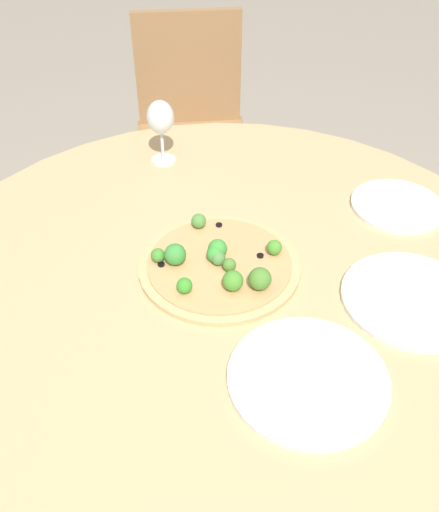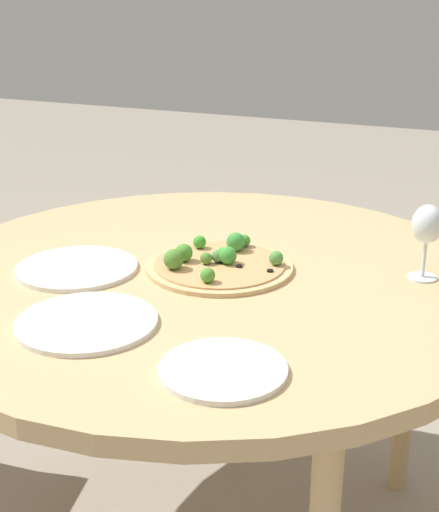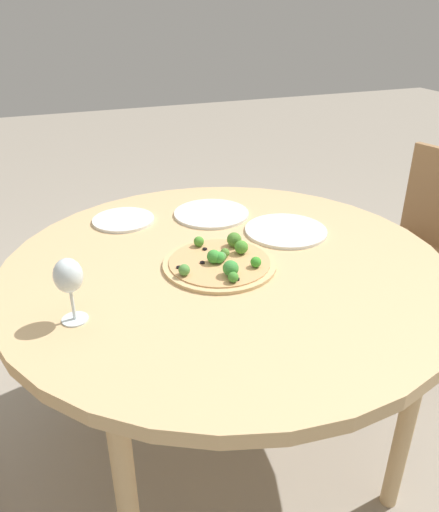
{
  "view_description": "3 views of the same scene",
  "coord_description": "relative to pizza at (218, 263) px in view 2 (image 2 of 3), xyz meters",
  "views": [
    {
      "loc": [
        0.82,
        -0.04,
        1.48
      ],
      "look_at": [
        -0.02,
        -0.01,
        0.76
      ],
      "focal_mm": 40.0,
      "sensor_mm": 36.0,
      "label": 1
    },
    {
      "loc": [
        -0.62,
        1.31,
        1.3
      ],
      "look_at": [
        -0.02,
        -0.01,
        0.76
      ],
      "focal_mm": 50.0,
      "sensor_mm": 36.0,
      "label": 2
    },
    {
      "loc": [
        -0.46,
        -1.17,
        1.4
      ],
      "look_at": [
        -0.02,
        -0.01,
        0.76
      ],
      "focal_mm": 35.0,
      "sensor_mm": 36.0,
      "label": 3
    }
  ],
  "objects": [
    {
      "name": "plate_near",
      "position": [
        -0.2,
        0.41,
        -0.01
      ],
      "size": [
        0.21,
        0.21,
        0.01
      ],
      "color": "silver",
      "rests_on": "dining_table"
    },
    {
      "name": "wine_glass",
      "position": [
        -0.42,
        -0.13,
        0.1
      ],
      "size": [
        0.07,
        0.07,
        0.16
      ],
      "color": "silver",
      "rests_on": "dining_table"
    },
    {
      "name": "pizza",
      "position": [
        0.0,
        0.0,
        0.0
      ],
      "size": [
        0.32,
        0.32,
        0.06
      ],
      "color": "tan",
      "rests_on": "dining_table"
    },
    {
      "name": "plate_side",
      "position": [
        0.1,
        0.35,
        -0.01
      ],
      "size": [
        0.26,
        0.26,
        0.01
      ],
      "color": "silver",
      "rests_on": "dining_table"
    },
    {
      "name": "dining_table",
      "position": [
        0.02,
        0.01,
        -0.07
      ],
      "size": [
        1.27,
        1.27,
        0.73
      ],
      "color": "tan",
      "rests_on": "ground_plane"
    },
    {
      "name": "plate_far",
      "position": [
        0.28,
        0.14,
        -0.01
      ],
      "size": [
        0.26,
        0.26,
        0.01
      ],
      "color": "silver",
      "rests_on": "dining_table"
    }
  ]
}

